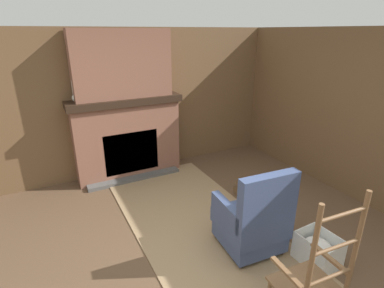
{
  "coord_description": "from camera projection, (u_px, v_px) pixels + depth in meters",
  "views": [
    {
      "loc": [
        2.12,
        -1.22,
        2.34
      ],
      "look_at": [
        -1.24,
        0.53,
        0.9
      ],
      "focal_mm": 28.0,
      "sensor_mm": 36.0,
      "label": 1
    }
  ],
  "objects": [
    {
      "name": "wood_panel_wall_left",
      "position": [
        122.0,
        104.0,
        4.96
      ],
      "size": [
        0.06,
        6.02,
        2.4
      ],
      "color": "brown",
      "rests_on": "ground"
    },
    {
      "name": "laundry_basket",
      "position": [
        318.0,
        250.0,
        3.17
      ],
      "size": [
        0.43,
        0.35,
        0.33
      ],
      "rotation": [
        0.0,
        0.0,
        0.04
      ],
      "color": "white",
      "rests_on": "ground"
    },
    {
      "name": "area_rug",
      "position": [
        201.0,
        227.0,
        3.79
      ],
      "size": [
        3.62,
        1.58,
        0.01
      ],
      "color": "#997A56",
      "rests_on": "ground"
    },
    {
      "name": "firewood_stack",
      "position": [
        253.0,
        190.0,
        4.41
      ],
      "size": [
        0.52,
        0.41,
        0.3
      ],
      "rotation": [
        0.0,
        0.0,
        -0.09
      ],
      "color": "brown",
      "rests_on": "ground"
    },
    {
      "name": "storage_case",
      "position": [
        147.0,
        91.0,
        4.92
      ],
      "size": [
        0.16,
        0.25,
        0.12
      ],
      "color": "gray",
      "rests_on": "fireplace_hearth"
    },
    {
      "name": "fireplace_hearth",
      "position": [
        128.0,
        138.0,
        4.97
      ],
      "size": [
        0.57,
        1.81,
        1.35
      ],
      "color": "brown",
      "rests_on": "ground"
    },
    {
      "name": "chimney_breast",
      "position": [
        122.0,
        64.0,
        4.55
      ],
      "size": [
        0.31,
        1.5,
        1.03
      ],
      "color": "brown",
      "rests_on": "fireplace_hearth"
    },
    {
      "name": "oil_lamp_vase",
      "position": [
        75.0,
        94.0,
        4.41
      ],
      "size": [
        0.1,
        0.1,
        0.32
      ],
      "color": "silver",
      "rests_on": "fireplace_hearth"
    },
    {
      "name": "ground_plane",
      "position": [
        202.0,
        271.0,
        3.11
      ],
      "size": [
        14.0,
        14.0,
        0.0
      ],
      "primitive_type": "plane",
      "color": "brown"
    },
    {
      "name": "decorative_plate_on_mantel",
      "position": [
        117.0,
        90.0,
        4.7
      ],
      "size": [
        0.07,
        0.25,
        0.25
      ],
      "color": "gold",
      "rests_on": "fireplace_hearth"
    },
    {
      "name": "armchair",
      "position": [
        253.0,
        221.0,
        3.3
      ],
      "size": [
        0.72,
        0.7,
        1.04
      ],
      "rotation": [
        0.0,
        0.0,
        3.07
      ],
      "color": "#3D4C75",
      "rests_on": "ground"
    }
  ]
}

